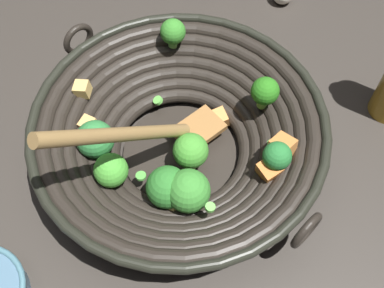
# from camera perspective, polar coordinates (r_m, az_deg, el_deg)

# --- Properties ---
(ground_plane) EXTENTS (4.00, 4.00, 0.00)m
(ground_plane) POSITION_cam_1_polar(r_m,az_deg,el_deg) (0.73, -1.43, -1.36)
(ground_plane) COLOR #332D28
(wok) EXTENTS (0.42, 0.42, 0.24)m
(wok) POSITION_cam_1_polar(r_m,az_deg,el_deg) (0.68, -1.58, 1.00)
(wok) COLOR black
(wok) RESTS_ON ground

